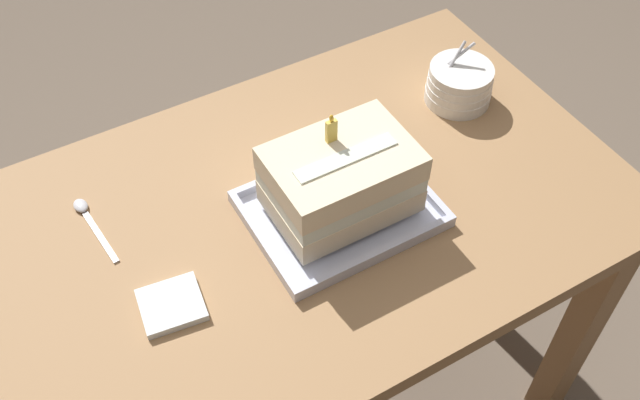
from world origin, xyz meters
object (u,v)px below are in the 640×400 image
serving_spoon_near_tray (87,215)px  bowl_stack (459,84)px  birthday_cake (341,180)px  foil_tray (340,211)px  napkin_pile (172,305)px

serving_spoon_near_tray → bowl_stack: bearing=-5.5°
birthday_cake → serving_spoon_near_tray: (-0.37, 0.21, -0.08)m
foil_tray → serving_spoon_near_tray: size_ratio=1.92×
foil_tray → birthday_cake: 0.08m
foil_tray → bowl_stack: (0.35, 0.14, 0.03)m
bowl_stack → serving_spoon_near_tray: size_ratio=0.80×
birthday_cake → serving_spoon_near_tray: 0.43m
bowl_stack → napkin_pile: size_ratio=1.22×
serving_spoon_near_tray → napkin_pile: 0.24m
birthday_cake → napkin_pile: 0.33m
birthday_cake → napkin_pile: birthday_cake is taller
birthday_cake → serving_spoon_near_tray: size_ratio=1.45×
foil_tray → bowl_stack: size_ratio=2.38×
foil_tray → napkin_pile: size_ratio=2.90×
foil_tray → serving_spoon_near_tray: bearing=151.2°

